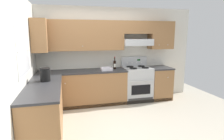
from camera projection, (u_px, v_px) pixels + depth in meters
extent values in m
plane|color=#B2AA99|center=(109.00, 124.00, 3.95)|extent=(7.04, 7.04, 0.00)
cube|color=silver|center=(112.00, 54.00, 5.36)|extent=(4.68, 0.12, 2.55)
cube|color=olive|center=(82.00, 35.00, 4.83)|extent=(2.17, 0.34, 0.76)
cube|color=olive|center=(161.00, 35.00, 5.36)|extent=(0.66, 0.34, 0.76)
cube|color=olive|center=(137.00, 27.00, 5.14)|extent=(0.80, 0.34, 0.34)
cube|color=#B7BABC|center=(137.00, 42.00, 5.18)|extent=(0.80, 0.46, 0.17)
cube|color=#B7BABC|center=(140.00, 45.00, 4.98)|extent=(0.80, 0.03, 0.04)
sphere|color=silver|center=(83.00, 46.00, 4.71)|extent=(0.02, 0.02, 0.02)
sphere|color=silver|center=(159.00, 45.00, 5.20)|extent=(0.02, 0.02, 0.02)
sphere|color=silver|center=(168.00, 45.00, 5.26)|extent=(0.02, 0.02, 0.02)
cube|color=silver|center=(112.00, 61.00, 5.33)|extent=(0.08, 0.01, 0.12)
cube|color=silver|center=(112.00, 61.00, 5.32)|extent=(0.03, 0.00, 0.03)
cube|color=silver|center=(112.00, 62.00, 5.33)|extent=(0.03, 0.00, 0.03)
cube|color=silver|center=(154.00, 60.00, 5.63)|extent=(0.08, 0.01, 0.12)
cube|color=silver|center=(154.00, 59.00, 5.62)|extent=(0.03, 0.00, 0.03)
cube|color=silver|center=(154.00, 61.00, 5.63)|extent=(0.03, 0.00, 0.03)
cube|color=silver|center=(20.00, 66.00, 3.42)|extent=(0.12, 4.00, 2.55)
cube|color=white|center=(22.00, 50.00, 3.38)|extent=(0.04, 1.00, 0.92)
cube|color=white|center=(24.00, 50.00, 3.38)|extent=(0.01, 0.90, 0.82)
cube|color=white|center=(24.00, 50.00, 3.39)|extent=(0.01, 0.90, 0.02)
cube|color=olive|center=(40.00, 36.00, 4.43)|extent=(0.34, 0.64, 0.76)
cube|color=olive|center=(83.00, 89.00, 4.96)|extent=(2.23, 0.61, 0.87)
cube|color=#2D2D30|center=(83.00, 71.00, 4.87)|extent=(2.26, 0.63, 0.04)
cube|color=olive|center=(159.00, 83.00, 5.47)|extent=(0.58, 0.61, 0.87)
cube|color=#2D2D30|center=(160.00, 68.00, 5.38)|extent=(0.60, 0.63, 0.04)
cube|color=black|center=(111.00, 104.00, 4.92)|extent=(3.54, 0.06, 0.09)
sphere|color=silver|center=(65.00, 84.00, 4.50)|extent=(0.03, 0.03, 0.03)
sphere|color=silver|center=(168.00, 77.00, 5.14)|extent=(0.03, 0.03, 0.03)
cube|color=olive|center=(45.00, 110.00, 3.57)|extent=(0.61, 1.89, 0.87)
cube|color=#2D2D30|center=(43.00, 86.00, 3.48)|extent=(0.63, 1.91, 0.04)
cube|color=black|center=(61.00, 127.00, 3.71)|extent=(0.06, 1.85, 0.09)
cube|color=#B7BABC|center=(137.00, 84.00, 5.31)|extent=(0.76, 0.58, 0.91)
cube|color=black|center=(141.00, 90.00, 5.04)|extent=(0.53, 0.01, 0.26)
cylinder|color=silver|center=(142.00, 81.00, 4.98)|extent=(0.65, 0.02, 0.02)
cube|color=#333333|center=(141.00, 100.00, 5.10)|extent=(0.70, 0.01, 0.11)
cube|color=#B7BABC|center=(137.00, 68.00, 5.22)|extent=(0.76, 0.58, 0.02)
cube|color=#B7BABC|center=(134.00, 62.00, 5.46)|extent=(0.76, 0.04, 0.29)
cube|color=#053F0C|center=(139.00, 60.00, 5.46)|extent=(0.09, 0.01, 0.04)
cylinder|color=black|center=(133.00, 68.00, 5.05)|extent=(0.19, 0.19, 0.02)
cylinder|color=black|center=(133.00, 69.00, 5.05)|extent=(0.07, 0.07, 0.01)
cylinder|color=black|center=(145.00, 68.00, 5.13)|extent=(0.19, 0.19, 0.02)
cylinder|color=black|center=(145.00, 68.00, 5.13)|extent=(0.07, 0.07, 0.01)
cylinder|color=black|center=(130.00, 67.00, 5.31)|extent=(0.19, 0.19, 0.02)
cylinder|color=black|center=(130.00, 67.00, 5.32)|extent=(0.07, 0.07, 0.01)
cylinder|color=black|center=(141.00, 66.00, 5.39)|extent=(0.19, 0.19, 0.02)
cylinder|color=black|center=(141.00, 66.00, 5.40)|extent=(0.07, 0.07, 0.01)
cylinder|color=white|center=(127.00, 63.00, 5.40)|extent=(0.04, 0.02, 0.04)
cylinder|color=white|center=(132.00, 63.00, 5.43)|extent=(0.04, 0.02, 0.04)
cylinder|color=white|center=(137.00, 62.00, 5.46)|extent=(0.04, 0.02, 0.04)
cylinder|color=white|center=(141.00, 62.00, 5.49)|extent=(0.04, 0.02, 0.04)
cylinder|color=black|center=(115.00, 65.00, 5.11)|extent=(0.07, 0.07, 0.21)
cone|color=black|center=(115.00, 61.00, 5.09)|extent=(0.07, 0.07, 0.04)
cylinder|color=black|center=(115.00, 58.00, 5.08)|extent=(0.03, 0.03, 0.08)
cylinder|color=maroon|center=(115.00, 57.00, 5.07)|extent=(0.03, 0.03, 0.02)
cube|color=silver|center=(115.00, 65.00, 5.08)|extent=(0.07, 0.00, 0.09)
cube|color=silver|center=(106.00, 70.00, 4.93)|extent=(0.23, 0.21, 0.02)
cube|color=silver|center=(107.00, 70.00, 4.81)|extent=(0.29, 0.01, 0.07)
cube|color=silver|center=(105.00, 68.00, 5.04)|extent=(0.29, 0.01, 0.07)
cube|color=silver|center=(101.00, 69.00, 4.90)|extent=(0.01, 0.23, 0.07)
cube|color=silver|center=(111.00, 69.00, 4.96)|extent=(0.01, 0.23, 0.07)
cylinder|color=black|center=(45.00, 75.00, 3.77)|extent=(0.20, 0.20, 0.26)
torus|color=black|center=(45.00, 68.00, 3.74)|extent=(0.21, 0.21, 0.01)
cylinder|color=white|center=(43.00, 69.00, 4.74)|extent=(0.12, 0.12, 0.12)
cylinder|color=#9E7A51|center=(40.00, 69.00, 4.72)|extent=(0.01, 0.04, 0.04)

